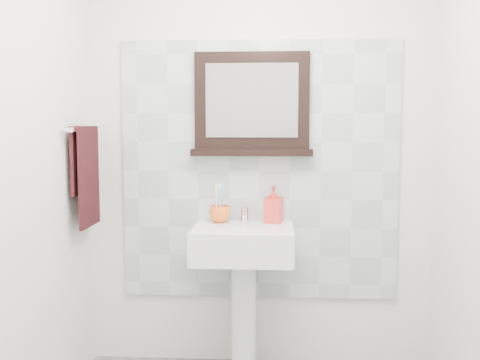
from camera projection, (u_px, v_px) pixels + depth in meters
The scene contains 11 objects.
back_wall at pixel (259, 154), 3.26m from camera, with size 2.00×0.01×2.50m, color silver.
front_wall at pixel (230, 213), 1.08m from camera, with size 2.00×0.01×2.50m, color silver.
left_wall at pixel (1, 167), 2.23m from camera, with size 0.01×2.20×2.50m, color silver.
splashback at pixel (259, 171), 3.26m from camera, with size 1.60×0.02×1.50m, color #B3BDC2.
pedestal_sink at pixel (243, 259), 3.10m from camera, with size 0.55×0.44×0.96m.
toothbrush_cup at pixel (220, 214), 3.21m from camera, with size 0.12×0.12×0.10m, color orange.
toothbrushes at pixel (220, 201), 3.21m from camera, with size 0.05×0.04×0.21m.
soap_dispenser at pixel (274, 204), 3.20m from camera, with size 0.10×0.10×0.21m, color red.
framed_mirror at pixel (252, 107), 3.20m from camera, with size 0.69×0.11×0.59m.
towel_bar at pixel (83, 130), 3.04m from camera, with size 0.07×0.40×0.03m.
hand_towel at pixel (86, 168), 3.06m from camera, with size 0.06×0.30×0.55m.
Camera 1 is at (0.08, -2.16, 1.42)m, focal length 42.00 mm.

